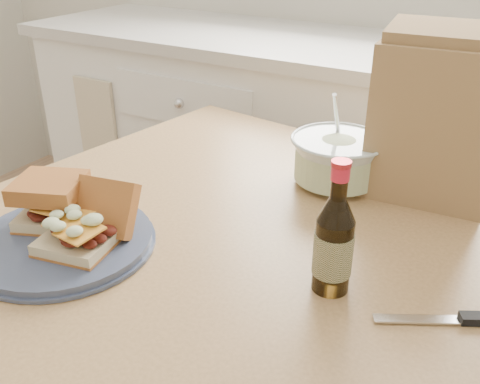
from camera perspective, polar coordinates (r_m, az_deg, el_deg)
The scene contains 9 objects.
cabinet_run at distance 1.96m, azimuth 11.38°, elevation 1.63°, with size 2.50×0.64×0.94m.
dining_table at distance 1.05m, azimuth -0.91°, elevation -8.71°, with size 1.09×1.09×0.81m.
plate at distance 0.96m, azimuth -18.30°, elevation -5.07°, with size 0.30×0.30×0.02m, color #3D4762.
sandwich_left at distance 0.98m, azimuth -19.47°, elevation -0.88°, with size 0.14×0.14×0.08m.
sandwich_right at distance 0.91m, azimuth -16.09°, elevation -3.35°, with size 0.13×0.17×0.10m.
coleslaw_bowl at distance 1.12m, azimuth 10.30°, elevation 3.24°, with size 0.20×0.20×0.19m.
beer_bottle at distance 0.79m, azimuth 9.97°, elevation -5.43°, with size 0.06×0.06×0.21m.
knife at distance 0.82m, azimuth 23.37°, elevation -12.34°, with size 0.18×0.11×0.01m.
paper_bag at distance 1.09m, azimuth 20.09°, elevation 6.95°, with size 0.23×0.15×0.30m, color #987149.
Camera 1 is at (0.55, 0.02, 1.31)m, focal length 40.00 mm.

